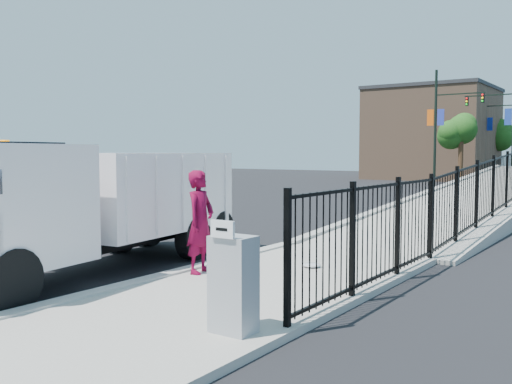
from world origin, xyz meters
The scene contains 16 objects.
ground centered at (0.00, 0.00, 0.00)m, with size 120.00×120.00×0.00m, color black.
sidewalk centered at (1.93, -2.00, 0.06)m, with size 3.55×12.00×0.12m, color #9E998E.
curb centered at (0.00, -2.00, 0.08)m, with size 0.30×12.00×0.16m, color #ADAAA3.
ramp centered at (2.12, 16.00, 0.00)m, with size 3.95×24.00×1.70m, color #9E998E.
iron_fence centered at (3.55, 12.00, 0.90)m, with size 0.10×28.00×1.80m, color black.
truck centered at (-1.78, -1.02, 1.47)m, with size 3.38×7.89×2.62m.
worker centered at (0.40, -0.04, 1.11)m, with size 0.72×0.47×1.97m, color maroon.
utility_cabinet centered at (3.10, -2.59, 0.75)m, with size 0.55×0.40×1.25m, color gray.
arrow_sign centered at (3.10, -2.81, 1.48)m, with size 0.35×0.04×0.22m, color white.
debris centered at (1.91, 1.62, 0.17)m, with size 0.37×0.37×0.09m, color silver.
light_pole_0 centered at (-4.36, 30.73, 4.36)m, with size 3.77×0.22×8.00m.
light_pole_1 centered at (-0.40, 32.78, 4.36)m, with size 3.77×0.22×8.00m.
light_pole_2 centered at (-3.77, 42.53, 4.36)m, with size 3.77×0.22×8.00m.
tree_0 centered at (-4.05, 34.98, 3.92)m, with size 2.27×2.27×5.13m.
tree_2 centered at (-4.22, 48.04, 3.95)m, with size 2.67×2.67×5.34m.
building centered at (-9.00, 44.00, 4.00)m, with size 10.00×10.00×8.00m, color #8C664C.
Camera 1 is at (7.42, -8.34, 2.43)m, focal length 40.00 mm.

